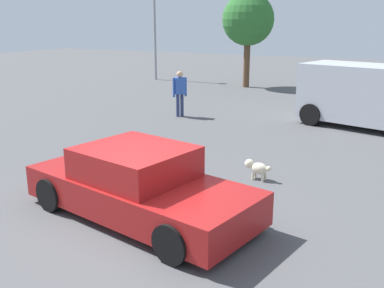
# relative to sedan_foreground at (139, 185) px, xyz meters

# --- Properties ---
(ground_plane) EXTENTS (80.00, 80.00, 0.00)m
(ground_plane) POSITION_rel_sedan_foreground_xyz_m (0.15, -0.27, -0.60)
(ground_plane) COLOR #515154
(sedan_foreground) EXTENTS (4.72, 2.61, 1.31)m
(sedan_foreground) POSITION_rel_sedan_foreground_xyz_m (0.00, 0.00, 0.00)
(sedan_foreground) COLOR maroon
(sedan_foreground) RESTS_ON ground_plane
(dog) EXTENTS (0.66, 0.30, 0.45)m
(dog) POSITION_rel_sedan_foreground_xyz_m (1.23, 2.89, -0.32)
(dog) COLOR beige
(dog) RESTS_ON ground_plane
(van_white) EXTENTS (5.39, 3.20, 2.10)m
(van_white) POSITION_rel_sedan_foreground_xyz_m (3.07, 9.45, 0.54)
(van_white) COLOR #B2B7C1
(van_white) RESTS_ON ground_plane
(pedestrian) EXTENTS (0.43, 0.47, 1.71)m
(pedestrian) POSITION_rel_sedan_foreground_xyz_m (-3.78, 8.10, 0.42)
(pedestrian) COLOR navy
(pedestrian) RESTS_ON ground_plane
(light_post_mid) EXTENTS (0.44, 0.44, 5.79)m
(light_post_mid) POSITION_rel_sedan_foreground_xyz_m (-10.64, 17.03, 3.39)
(light_post_mid) COLOR gray
(light_post_mid) RESTS_ON ground_plane
(tree_back_center) EXTENTS (2.77, 2.77, 5.00)m
(tree_back_center) POSITION_rel_sedan_foreground_xyz_m (-4.48, 16.66, 2.98)
(tree_back_center) COLOR brown
(tree_back_center) RESTS_ON ground_plane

